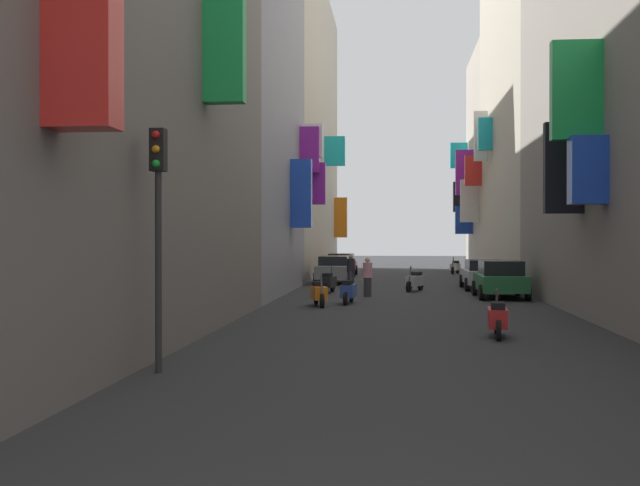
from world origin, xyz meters
The scene contains 18 objects.
ground_plane centered at (0.00, 30.00, 0.00)m, with size 140.00×140.00×0.00m, color #2D2D30.
building_left_mid_a centered at (-7.99, 31.09, 7.71)m, with size 7.18×12.80×15.43m.
building_left_mid_b centered at (-8.00, 48.74, 9.35)m, with size 7.31×22.53×18.72m.
building_right_mid_a centered at (8.00, 41.68, 10.27)m, with size 7.05×16.92×20.55m.
building_right_mid_b centered at (7.97, 55.06, 7.70)m, with size 7.38×9.87×15.42m.
parked_car_grey centered at (-3.60, 38.81, 0.75)m, with size 1.83×4.30×1.41m.
parked_car_silver centered at (3.61, 34.61, 0.73)m, with size 2.00×4.36×1.36m.
parked_car_red centered at (-3.78, 46.86, 0.73)m, with size 1.87×4.26×1.38m.
parked_car_green centered at (3.66, 29.48, 0.77)m, with size 1.91×3.92×1.47m.
scooter_silver centered at (0.42, 33.01, 0.46)m, with size 0.84×1.79×1.13m.
scooter_red centered at (1.98, 17.03, 0.46)m, with size 0.53×1.82×1.13m.
scooter_orange centered at (-3.06, 25.08, 0.46)m, with size 0.70×1.86×1.13m.
scooter_black centered at (-3.30, 31.74, 0.46)m, with size 0.63×1.84×1.13m.
scooter_blue centered at (-2.11, 26.19, 0.46)m, with size 0.55×1.88×1.13m.
scooter_white centered at (3.44, 50.12, 0.46)m, with size 0.76×1.77×1.13m.
pedestrian_crossing centered at (-2.47, 34.17, 0.80)m, with size 0.51×0.51×1.62m.
pedestrian_near_left centered at (-1.55, 29.70, 0.78)m, with size 0.40×0.40×1.57m.
traffic_light_near_corner centered at (-4.58, 11.46, 2.92)m, with size 0.26×0.34×4.29m.
Camera 1 is at (-0.44, -2.12, 2.38)m, focal length 44.57 mm.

